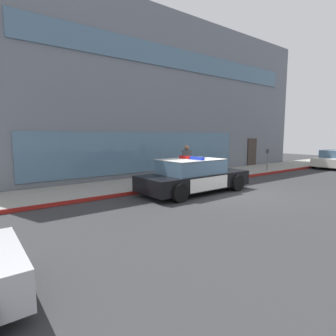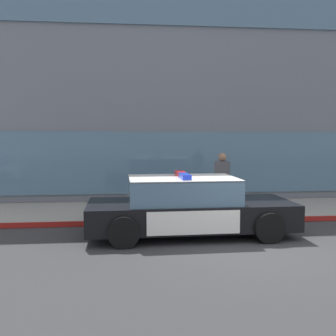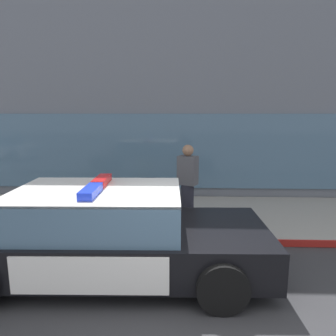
% 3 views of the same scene
% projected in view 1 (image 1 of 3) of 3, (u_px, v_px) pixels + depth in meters
% --- Properties ---
extents(ground, '(48.00, 48.00, 0.00)m').
position_uv_depth(ground, '(238.00, 193.00, 11.04)').
color(ground, '#303033').
extents(sidewalk, '(48.00, 2.92, 0.15)m').
position_uv_depth(sidewalk, '(180.00, 179.00, 13.97)').
color(sidewalk, gray).
rests_on(sidewalk, ground).
extents(curb_red_paint, '(28.80, 0.04, 0.14)m').
position_uv_depth(curb_red_paint, '(200.00, 183.00, 12.80)').
color(curb_red_paint, maroon).
rests_on(curb_red_paint, ground).
extents(storefront_building, '(21.25, 8.48, 9.09)m').
position_uv_depth(storefront_building, '(147.00, 104.00, 18.92)').
color(storefront_building, slate).
rests_on(storefront_building, ground).
extents(police_cruiser, '(4.86, 2.16, 1.49)m').
position_uv_depth(police_cruiser, '(194.00, 176.00, 11.04)').
color(police_cruiser, black).
rests_on(police_cruiser, ground).
extents(fire_hydrant, '(0.34, 0.39, 0.73)m').
position_uv_depth(fire_hydrant, '(164.00, 176.00, 12.24)').
color(fire_hydrant, gold).
rests_on(fire_hydrant, sidewalk).
extents(pedestrian_on_sidewalk, '(0.47, 0.41, 1.71)m').
position_uv_depth(pedestrian_on_sidewalk, '(187.00, 162.00, 13.32)').
color(pedestrian_on_sidewalk, '#23232D').
rests_on(pedestrian_on_sidewalk, sidewalk).
extents(parking_meter, '(0.12, 0.18, 1.34)m').
position_uv_depth(parking_meter, '(267.00, 156.00, 16.60)').
color(parking_meter, slate).
rests_on(parking_meter, sidewalk).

